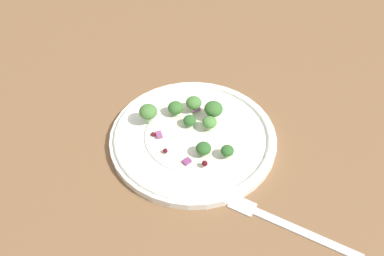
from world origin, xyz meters
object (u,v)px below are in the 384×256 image
object	(u,v)px
broccoli_floret_0	(210,122)
fork	(285,224)
broccoli_floret_1	(204,149)
broccoli_floret_2	(227,151)
plate	(192,136)

from	to	relation	value
broccoli_floret_0	fork	size ratio (longest dim) A/B	0.13
broccoli_floret_1	fork	bearing A→B (deg)	-88.22
fork	broccoli_floret_2	bearing A→B (deg)	81.96
broccoli_floret_2	broccoli_floret_0	bearing A→B (deg)	70.19
broccoli_floret_0	fork	distance (cm)	19.48
broccoli_floret_0	broccoli_floret_2	bearing A→B (deg)	-109.81
plate	broccoli_floret_0	distance (cm)	3.70
plate	broccoli_floret_2	xyz separation A→B (cm)	(0.67, -7.06, 1.89)
plate	fork	xyz separation A→B (cm)	(-1.16, -20.04, -0.61)
broccoli_floret_0	fork	bearing A→B (deg)	-101.84
broccoli_floret_1	plate	bearing A→B (deg)	69.46
broccoli_floret_2	fork	distance (cm)	13.34
broccoli_floret_0	broccoli_floret_1	xyz separation A→B (cm)	(-4.44, -3.23, -0.22)
broccoli_floret_2	broccoli_floret_1	bearing A→B (deg)	130.97
plate	broccoli_floret_2	world-z (taller)	broccoli_floret_2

